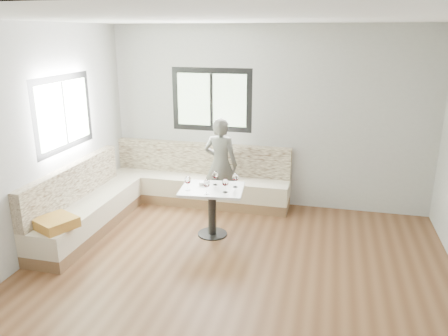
# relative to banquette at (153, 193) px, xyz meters

# --- Properties ---
(room) EXTENTS (5.01, 5.01, 2.81)m
(room) POSITION_rel_banquette_xyz_m (1.51, -1.54, 1.08)
(room) COLOR brown
(room) RESTS_ON ground
(banquette) EXTENTS (2.90, 2.80, 0.95)m
(banquette) POSITION_rel_banquette_xyz_m (0.00, 0.00, 0.00)
(banquette) COLOR brown
(banquette) RESTS_ON ground
(table) EXTENTS (0.89, 0.73, 0.68)m
(table) POSITION_rel_banquette_xyz_m (1.06, -0.48, 0.18)
(table) COLOR black
(table) RESTS_ON ground
(person) EXTENTS (0.57, 0.41, 1.46)m
(person) POSITION_rel_banquette_xyz_m (0.94, 0.46, 0.40)
(person) COLOR #53524B
(person) RESTS_ON ground
(olive_ramekin) EXTENTS (0.11, 0.11, 0.04)m
(olive_ramekin) POSITION_rel_banquette_xyz_m (0.91, -0.38, 0.37)
(olive_ramekin) COLOR white
(olive_ramekin) RESTS_ON table
(wine_glass_a) EXTENTS (0.09, 0.09, 0.19)m
(wine_glass_a) POSITION_rel_banquette_xyz_m (0.77, -0.63, 0.48)
(wine_glass_a) COLOR white
(wine_glass_a) RESTS_ON table
(wine_glass_b) EXTENTS (0.09, 0.09, 0.19)m
(wine_glass_b) POSITION_rel_banquette_xyz_m (1.05, -0.70, 0.48)
(wine_glass_b) COLOR white
(wine_glass_b) RESTS_ON table
(wine_glass_c) EXTENTS (0.09, 0.09, 0.19)m
(wine_glass_c) POSITION_rel_banquette_xyz_m (1.27, -0.60, 0.48)
(wine_glass_c) COLOR white
(wine_glass_c) RESTS_ON table
(wine_glass_d) EXTENTS (0.09, 0.09, 0.19)m
(wine_glass_d) POSITION_rel_banquette_xyz_m (1.07, -0.34, 0.48)
(wine_glass_d) COLOR white
(wine_glass_d) RESTS_ON table
(wine_glass_e) EXTENTS (0.09, 0.09, 0.19)m
(wine_glass_e) POSITION_rel_banquette_xyz_m (1.35, -0.37, 0.48)
(wine_glass_e) COLOR white
(wine_glass_e) RESTS_ON table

